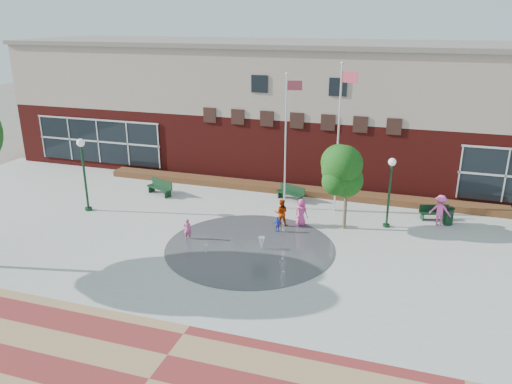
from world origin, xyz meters
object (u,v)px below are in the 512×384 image
(flagpole_left, at_px, (286,136))
(flagpole_right, at_px, (339,131))
(trash_can, at_px, (448,216))
(child_splash, at_px, (188,229))
(bench_left, at_px, (160,190))

(flagpole_left, bearing_deg, flagpole_right, -7.60)
(trash_can, height_order, child_splash, child_splash)
(flagpole_right, bearing_deg, flagpole_left, -149.68)
(flagpole_right, relative_size, child_splash, 7.59)
(trash_can, bearing_deg, child_splash, -154.28)
(child_splash, bearing_deg, flagpole_right, -147.73)
(flagpole_left, relative_size, flagpole_right, 0.93)
(flagpole_left, bearing_deg, trash_can, -14.04)
(bench_left, distance_m, trash_can, 17.42)
(flagpole_left, xyz_separation_m, trash_can, (9.15, 0.39, -3.93))
(flagpole_right, bearing_deg, trash_can, 20.83)
(child_splash, bearing_deg, trash_can, -165.49)
(bench_left, height_order, trash_can, bench_left)
(flagpole_left, xyz_separation_m, child_splash, (-3.64, -5.77, -3.87))
(bench_left, distance_m, child_splash, 7.27)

